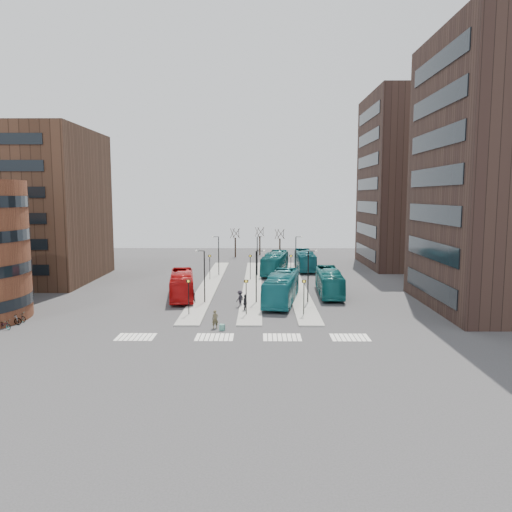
{
  "coord_description": "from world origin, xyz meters",
  "views": [
    {
      "loc": [
        3.03,
        -38.95,
        12.44
      ],
      "look_at": [
        2.54,
        22.67,
        5.0
      ],
      "focal_mm": 35.0,
      "sensor_mm": 36.0,
      "label": 1
    }
  ],
  "objects_px": {
    "commuter_a": "(192,296)",
    "commuter_c": "(240,298)",
    "commuter_b": "(245,303)",
    "teal_bus_c": "(329,282)",
    "teal_bus_d": "(305,260)",
    "bicycle_far": "(18,317)",
    "teal_bus_b": "(275,263)",
    "bicycle_near": "(4,325)",
    "red_bus": "(182,285)",
    "suitcase": "(222,327)",
    "bicycle_mid": "(12,320)",
    "teal_bus_a": "(282,288)",
    "traveller": "(215,319)"
  },
  "relations": [
    {
      "from": "suitcase",
      "to": "bicycle_far",
      "type": "height_order",
      "value": "bicycle_far"
    },
    {
      "from": "teal_bus_c",
      "to": "suitcase",
      "type": "bearing_deg",
      "value": -123.56
    },
    {
      "from": "teal_bus_c",
      "to": "commuter_a",
      "type": "height_order",
      "value": "teal_bus_c"
    },
    {
      "from": "teal_bus_b",
      "to": "commuter_c",
      "type": "relative_size",
      "value": 6.7
    },
    {
      "from": "teal_bus_d",
      "to": "commuter_a",
      "type": "distance_m",
      "value": 31.09
    },
    {
      "from": "teal_bus_b",
      "to": "teal_bus_c",
      "type": "relative_size",
      "value": 1.06
    },
    {
      "from": "commuter_a",
      "to": "bicycle_far",
      "type": "distance_m",
      "value": 18.33
    },
    {
      "from": "teal_bus_a",
      "to": "bicycle_near",
      "type": "bearing_deg",
      "value": -146.07
    },
    {
      "from": "suitcase",
      "to": "teal_bus_c",
      "type": "bearing_deg",
      "value": 70.47
    },
    {
      "from": "commuter_b",
      "to": "bicycle_mid",
      "type": "distance_m",
      "value": 23.22
    },
    {
      "from": "teal_bus_a",
      "to": "traveller",
      "type": "bearing_deg",
      "value": -110.63
    },
    {
      "from": "teal_bus_d",
      "to": "traveller",
      "type": "distance_m",
      "value": 39.64
    },
    {
      "from": "teal_bus_c",
      "to": "teal_bus_d",
      "type": "distance_m",
      "value": 21.55
    },
    {
      "from": "traveller",
      "to": "bicycle_near",
      "type": "distance_m",
      "value": 19.82
    },
    {
      "from": "commuter_a",
      "to": "commuter_c",
      "type": "bearing_deg",
      "value": 145.13
    },
    {
      "from": "red_bus",
      "to": "teal_bus_c",
      "type": "bearing_deg",
      "value": -1.93
    },
    {
      "from": "teal_bus_b",
      "to": "commuter_a",
      "type": "distance_m",
      "value": 24.92
    },
    {
      "from": "suitcase",
      "to": "teal_bus_b",
      "type": "relative_size",
      "value": 0.05
    },
    {
      "from": "red_bus",
      "to": "commuter_a",
      "type": "relative_size",
      "value": 6.77
    },
    {
      "from": "teal_bus_d",
      "to": "bicycle_mid",
      "type": "distance_m",
      "value": 48.54
    },
    {
      "from": "red_bus",
      "to": "teal_bus_d",
      "type": "xyz_separation_m",
      "value": [
        17.21,
        23.57,
        0.03
      ]
    },
    {
      "from": "commuter_c",
      "to": "bicycle_near",
      "type": "xyz_separation_m",
      "value": [
        -21.76,
        -9.87,
        -0.47
      ]
    },
    {
      "from": "teal_bus_d",
      "to": "commuter_b",
      "type": "relative_size",
      "value": 6.22
    },
    {
      "from": "suitcase",
      "to": "commuter_c",
      "type": "xyz_separation_m",
      "value": [
        1.24,
        10.15,
        0.63
      ]
    },
    {
      "from": "commuter_a",
      "to": "bicycle_mid",
      "type": "distance_m",
      "value": 18.95
    },
    {
      "from": "commuter_c",
      "to": "bicycle_mid",
      "type": "distance_m",
      "value": 23.34
    },
    {
      "from": "teal_bus_d",
      "to": "commuter_c",
      "type": "height_order",
      "value": "teal_bus_d"
    },
    {
      "from": "commuter_a",
      "to": "commuter_c",
      "type": "distance_m",
      "value": 5.74
    },
    {
      "from": "commuter_b",
      "to": "commuter_c",
      "type": "relative_size",
      "value": 1.02
    },
    {
      "from": "suitcase",
      "to": "bicycle_near",
      "type": "bearing_deg",
      "value": -164.47
    },
    {
      "from": "red_bus",
      "to": "commuter_b",
      "type": "height_order",
      "value": "red_bus"
    },
    {
      "from": "bicycle_far",
      "to": "commuter_b",
      "type": "bearing_deg",
      "value": -62.58
    },
    {
      "from": "teal_bus_b",
      "to": "traveller",
      "type": "distance_m",
      "value": 34.21
    },
    {
      "from": "bicycle_near",
      "to": "bicycle_mid",
      "type": "height_order",
      "value": "bicycle_mid"
    },
    {
      "from": "teal_bus_c",
      "to": "commuter_b",
      "type": "bearing_deg",
      "value": -135.77
    },
    {
      "from": "teal_bus_d",
      "to": "bicycle_mid",
      "type": "height_order",
      "value": "teal_bus_d"
    },
    {
      "from": "suitcase",
      "to": "teal_bus_c",
      "type": "distance_m",
      "value": 21.02
    },
    {
      "from": "teal_bus_b",
      "to": "bicycle_mid",
      "type": "distance_m",
      "value": 41.93
    },
    {
      "from": "bicycle_near",
      "to": "red_bus",
      "type": "bearing_deg",
      "value": -21.48
    },
    {
      "from": "suitcase",
      "to": "bicycle_far",
      "type": "distance_m",
      "value": 20.74
    },
    {
      "from": "teal_bus_c",
      "to": "teal_bus_d",
      "type": "height_order",
      "value": "teal_bus_d"
    },
    {
      "from": "commuter_b",
      "to": "commuter_c",
      "type": "distance_m",
      "value": 2.55
    },
    {
      "from": "teal_bus_c",
      "to": "commuter_a",
      "type": "bearing_deg",
      "value": -159.56
    },
    {
      "from": "teal_bus_c",
      "to": "bicycle_mid",
      "type": "xyz_separation_m",
      "value": [
        -32.8,
        -15.27,
        -1.07
      ]
    },
    {
      "from": "teal_bus_b",
      "to": "commuter_c",
      "type": "height_order",
      "value": "teal_bus_b"
    },
    {
      "from": "commuter_a",
      "to": "commuter_c",
      "type": "relative_size",
      "value": 0.92
    },
    {
      "from": "traveller",
      "to": "commuter_a",
      "type": "bearing_deg",
      "value": 92.0
    },
    {
      "from": "teal_bus_a",
      "to": "traveller",
      "type": "xyz_separation_m",
      "value": [
        -6.75,
        -11.62,
        -0.88
      ]
    },
    {
      "from": "commuter_a",
      "to": "bicycle_near",
      "type": "relative_size",
      "value": 1.0
    },
    {
      "from": "teal_bus_a",
      "to": "teal_bus_d",
      "type": "distance_m",
      "value": 26.68
    }
  ]
}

